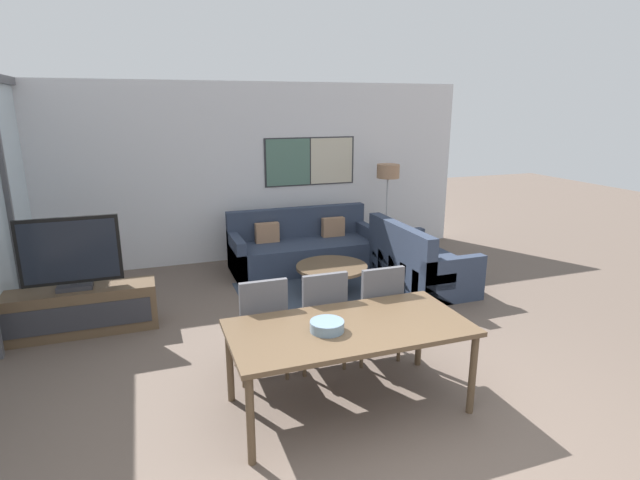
# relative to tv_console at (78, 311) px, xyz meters

# --- Properties ---
(ground_plane) EXTENTS (24.00, 24.00, 0.00)m
(ground_plane) POSITION_rel_tv_console_xyz_m (2.42, -2.90, -0.26)
(ground_plane) COLOR brown
(wall_back) EXTENTS (7.32, 0.09, 2.80)m
(wall_back) POSITION_rel_tv_console_xyz_m (2.46, 2.17, 1.15)
(wall_back) COLOR silver
(wall_back) RESTS_ON ground_plane
(area_rug) EXTENTS (2.38, 1.71, 0.01)m
(area_rug) POSITION_rel_tv_console_xyz_m (3.05, 0.15, -0.25)
(area_rug) COLOR #333D4C
(area_rug) RESTS_ON ground_plane
(tv_console) EXTENTS (1.65, 0.43, 0.51)m
(tv_console) POSITION_rel_tv_console_xyz_m (0.00, 0.00, 0.00)
(tv_console) COLOR brown
(tv_console) RESTS_ON ground_plane
(television) EXTENTS (1.01, 0.20, 0.80)m
(television) POSITION_rel_tv_console_xyz_m (0.00, 0.00, 0.65)
(television) COLOR #2D2D33
(television) RESTS_ON tv_console
(sofa_main) EXTENTS (2.24, 0.89, 0.89)m
(sofa_main) POSITION_rel_tv_console_xyz_m (3.05, 1.41, 0.03)
(sofa_main) COLOR #2D384C
(sofa_main) RESTS_ON ground_plane
(sofa_side) EXTENTS (0.89, 1.64, 0.89)m
(sofa_side) POSITION_rel_tv_console_xyz_m (4.30, 0.10, 0.03)
(sofa_side) COLOR #2D384C
(sofa_side) RESTS_ON ground_plane
(coffee_table) EXTENTS (0.95, 0.95, 0.40)m
(coffee_table) POSITION_rel_tv_console_xyz_m (3.05, 0.15, 0.05)
(coffee_table) COLOR brown
(coffee_table) RESTS_ON ground_plane
(dining_table) EXTENTS (1.94, 0.95, 0.74)m
(dining_table) POSITION_rel_tv_console_xyz_m (2.26, -2.30, 0.42)
(dining_table) COLOR brown
(dining_table) RESTS_ON ground_plane
(dining_chair_left) EXTENTS (0.46, 0.46, 0.99)m
(dining_chair_left) POSITION_rel_tv_console_xyz_m (1.70, -1.60, 0.28)
(dining_chair_left) COLOR #4C4C51
(dining_chair_left) RESTS_ON ground_plane
(dining_chair_centre) EXTENTS (0.46, 0.46, 0.99)m
(dining_chair_centre) POSITION_rel_tv_console_xyz_m (2.26, -1.61, 0.28)
(dining_chair_centre) COLOR #4C4C51
(dining_chair_centre) RESTS_ON ground_plane
(dining_chair_right) EXTENTS (0.46, 0.46, 0.99)m
(dining_chair_right) POSITION_rel_tv_console_xyz_m (2.83, -1.65, 0.28)
(dining_chair_right) COLOR #4C4C51
(dining_chair_right) RESTS_ON ground_plane
(fruit_bowl) EXTENTS (0.27, 0.27, 0.08)m
(fruit_bowl) POSITION_rel_tv_console_xyz_m (2.06, -2.33, 0.53)
(fruit_bowl) COLOR slate
(fruit_bowl) RESTS_ON dining_table
(floor_lamp) EXTENTS (0.37, 0.37, 1.53)m
(floor_lamp) POSITION_rel_tv_console_xyz_m (4.54, 1.52, 1.05)
(floor_lamp) COLOR #2D2D33
(floor_lamp) RESTS_ON ground_plane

